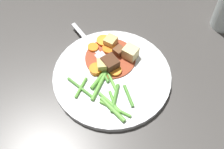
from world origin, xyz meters
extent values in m
plane|color=#423F3D|center=(0.00, 0.00, 0.00)|extent=(3.00, 3.00, 0.00)
cylinder|color=white|center=(0.00, 0.00, 0.01)|extent=(0.26, 0.26, 0.01)
cylinder|color=#93381E|center=(0.05, 0.01, 0.01)|extent=(0.12, 0.12, 0.00)
cylinder|color=orange|center=(0.07, 0.01, 0.02)|extent=(0.03, 0.03, 0.01)
cylinder|color=orange|center=(0.01, 0.04, 0.02)|extent=(0.03, 0.03, 0.01)
cylinder|color=orange|center=(0.01, -0.01, 0.02)|extent=(0.04, 0.04, 0.01)
cylinder|color=orange|center=(0.07, 0.05, 0.02)|extent=(0.03, 0.03, 0.01)
cylinder|color=orange|center=(0.09, 0.03, 0.02)|extent=(0.04, 0.04, 0.01)
cube|color=#DBBC6B|center=(0.01, 0.02, 0.03)|extent=(0.03, 0.03, 0.02)
cube|color=#EAD68C|center=(0.05, -0.04, 0.03)|extent=(0.04, 0.04, 0.03)
cube|color=#DBBC6B|center=(0.09, 0.01, 0.02)|extent=(0.04, 0.03, 0.02)
cube|color=#4C2B19|center=(0.02, 0.01, 0.03)|extent=(0.05, 0.04, 0.03)
cube|color=brown|center=(0.06, -0.01, 0.02)|extent=(0.03, 0.03, 0.02)
cylinder|color=#4C8E33|center=(-0.04, 0.06, 0.02)|extent=(0.05, 0.06, 0.01)
cylinder|color=#66AD42|center=(-0.02, 0.00, 0.02)|extent=(0.06, 0.03, 0.01)
cylinder|color=#599E38|center=(-0.09, -0.01, 0.02)|extent=(0.04, 0.07, 0.01)
cylinder|color=#599E38|center=(-0.02, 0.03, 0.02)|extent=(0.06, 0.04, 0.01)
cylinder|color=#599E38|center=(-0.04, 0.06, 0.02)|extent=(0.05, 0.02, 0.01)
cylinder|color=#4C8E33|center=(0.01, 0.01, 0.02)|extent=(0.05, 0.03, 0.01)
cylinder|color=#66AD42|center=(-0.09, -0.01, 0.02)|extent=(0.06, 0.06, 0.01)
cylinder|color=#599E38|center=(-0.08, -0.01, 0.02)|extent=(0.06, 0.03, 0.01)
cylinder|color=#4C8E33|center=(-0.06, -0.01, 0.02)|extent=(0.07, 0.02, 0.01)
cylinder|color=#4C8E33|center=(0.00, 0.02, 0.02)|extent=(0.05, 0.03, 0.01)
cylinder|color=#66AD42|center=(-0.07, 0.00, 0.02)|extent=(0.05, 0.05, 0.01)
cylinder|color=#66AD42|center=(-0.03, 0.03, 0.02)|extent=(0.07, 0.03, 0.01)
cylinder|color=#4C8E33|center=(-0.05, -0.04, 0.02)|extent=(0.05, 0.03, 0.01)
cube|color=silver|center=(0.10, 0.07, 0.02)|extent=(0.10, 0.08, 0.00)
cube|color=silver|center=(0.05, 0.03, 0.02)|extent=(0.03, 0.03, 0.00)
cylinder|color=silver|center=(0.02, 0.02, 0.01)|extent=(0.03, 0.03, 0.00)
cylinder|color=silver|center=(0.02, 0.01, 0.01)|extent=(0.03, 0.03, 0.00)
cylinder|color=silver|center=(0.03, 0.01, 0.01)|extent=(0.03, 0.03, 0.00)
cylinder|color=silver|center=(0.03, 0.00, 0.01)|extent=(0.03, 0.03, 0.00)
camera|label=1|loc=(-0.36, -0.02, 0.54)|focal=46.75mm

